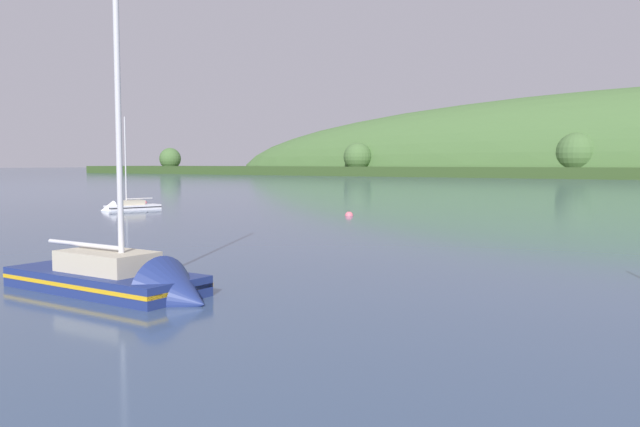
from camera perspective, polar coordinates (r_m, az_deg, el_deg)
sailboat_midwater_white at (r=25.09m, az=-16.60°, el=-6.16°), size 9.36×3.47×14.24m
sailboat_outer_reach at (r=70.06m, az=-16.61°, el=0.44°), size 3.87×6.44×10.44m
mooring_buoy_foreground at (r=60.12m, az=2.55°, el=-0.19°), size 0.76×0.76×0.84m
mooring_buoy_off_fishing_boat at (r=82.15m, az=-15.08°, el=0.88°), size 0.67×0.67×0.75m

